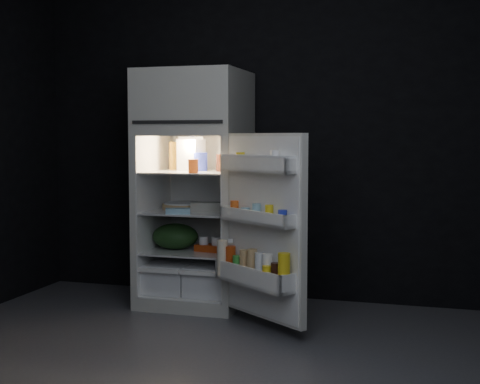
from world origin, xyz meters
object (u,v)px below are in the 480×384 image
(fridge_door, at_px, (261,230))
(milk_jug, at_px, (191,155))
(yogurt_tray, at_px, (211,248))
(egg_carton, at_px, (210,207))
(refrigerator, at_px, (196,180))

(fridge_door, bearing_deg, milk_jug, 139.19)
(fridge_door, xyz_separation_m, yogurt_tray, (-0.53, 0.52, -0.23))
(egg_carton, distance_m, yogurt_tray, 0.31)
(refrigerator, relative_size, fridge_door, 1.46)
(fridge_door, distance_m, yogurt_tray, 0.77)
(fridge_door, xyz_separation_m, egg_carton, (-0.53, 0.51, 0.08))
(yogurt_tray, bearing_deg, milk_jug, 159.35)
(refrigerator, relative_size, yogurt_tray, 7.76)
(fridge_door, relative_size, egg_carton, 4.19)
(yogurt_tray, bearing_deg, egg_carton, -134.64)
(refrigerator, xyz_separation_m, egg_carton, (0.15, -0.09, -0.19))
(refrigerator, height_order, yogurt_tray, refrigerator)
(milk_jug, distance_m, yogurt_tray, 0.73)
(fridge_door, distance_m, egg_carton, 0.74)
(fridge_door, bearing_deg, refrigerator, 138.48)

